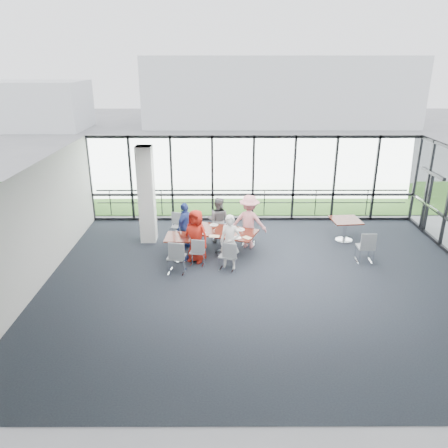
{
  "coord_description": "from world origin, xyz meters",
  "views": [
    {
      "loc": [
        -1.12,
        -10.61,
        5.75
      ],
      "look_at": [
        -1.08,
        1.64,
        1.1
      ],
      "focal_mm": 35.0,
      "sensor_mm": 36.0,
      "label": 1
    }
  ],
  "objects_px": {
    "chair_main_nr": "(227,256)",
    "chair_main_fr": "(249,232)",
    "chair_spare_r": "(365,247)",
    "side_table_right": "(346,223)",
    "chair_main_end": "(178,234)",
    "diner_far_right": "(249,222)",
    "chair_main_nl": "(197,251)",
    "chair_spare_la": "(176,257)",
    "diner_near_left": "(196,236)",
    "diner_end": "(186,226)",
    "diner_far_left": "(218,220)",
    "chair_spare_lb": "(179,227)",
    "structural_column": "(147,195)",
    "chair_main_fl": "(220,226)",
    "main_table": "(224,235)",
    "diner_near_right": "(230,242)",
    "side_table_left": "(180,240)"
  },
  "relations": [
    {
      "from": "main_table",
      "to": "diner_near_left",
      "type": "relative_size",
      "value": 1.38
    },
    {
      "from": "chair_main_nl",
      "to": "chair_main_end",
      "type": "distance_m",
      "value": 1.49
    },
    {
      "from": "chair_main_nl",
      "to": "chair_main_nr",
      "type": "bearing_deg",
      "value": -12.5
    },
    {
      "from": "diner_near_left",
      "to": "diner_far_right",
      "type": "height_order",
      "value": "diner_far_right"
    },
    {
      "from": "chair_main_end",
      "to": "side_table_right",
      "type": "bearing_deg",
      "value": 121.36
    },
    {
      "from": "chair_spare_lb",
      "to": "structural_column",
      "type": "bearing_deg",
      "value": 29.97
    },
    {
      "from": "side_table_right",
      "to": "diner_far_right",
      "type": "distance_m",
      "value": 3.3
    },
    {
      "from": "chair_main_nr",
      "to": "chair_main_fr",
      "type": "height_order",
      "value": "chair_main_nr"
    },
    {
      "from": "chair_main_end",
      "to": "chair_spare_la",
      "type": "distance_m",
      "value": 1.86
    },
    {
      "from": "main_table",
      "to": "side_table_right",
      "type": "xyz_separation_m",
      "value": [
        4.05,
        1.03,
        0.01
      ]
    },
    {
      "from": "diner_far_right",
      "to": "chair_main_fr",
      "type": "distance_m",
      "value": 0.51
    },
    {
      "from": "chair_main_end",
      "to": "chair_main_fl",
      "type": "bearing_deg",
      "value": 141.34
    },
    {
      "from": "diner_end",
      "to": "chair_spare_r",
      "type": "distance_m",
      "value": 5.55
    },
    {
      "from": "structural_column",
      "to": "chair_main_nl",
      "type": "distance_m",
      "value": 2.79
    },
    {
      "from": "chair_spare_r",
      "to": "side_table_right",
      "type": "bearing_deg",
      "value": 96.89
    },
    {
      "from": "diner_near_right",
      "to": "diner_end",
      "type": "bearing_deg",
      "value": 149.83
    },
    {
      "from": "chair_spare_la",
      "to": "chair_spare_lb",
      "type": "bearing_deg",
      "value": 102.11
    },
    {
      "from": "side_table_right",
      "to": "side_table_left",
      "type": "bearing_deg",
      "value": -164.88
    },
    {
      "from": "chair_spare_la",
      "to": "chair_spare_r",
      "type": "bearing_deg",
      "value": 15.18
    },
    {
      "from": "diner_far_right",
      "to": "chair_main_nl",
      "type": "bearing_deg",
      "value": 56.61
    },
    {
      "from": "diner_near_right",
      "to": "diner_far_right",
      "type": "relative_size",
      "value": 0.93
    },
    {
      "from": "chair_main_nr",
      "to": "chair_spare_r",
      "type": "distance_m",
      "value": 4.17
    },
    {
      "from": "structural_column",
      "to": "chair_main_nr",
      "type": "distance_m",
      "value": 3.6
    },
    {
      "from": "chair_main_nl",
      "to": "diner_far_right",
      "type": "bearing_deg",
      "value": 48.52
    },
    {
      "from": "chair_main_fl",
      "to": "chair_main_fr",
      "type": "relative_size",
      "value": 1.11
    },
    {
      "from": "main_table",
      "to": "diner_far_right",
      "type": "height_order",
      "value": "diner_far_right"
    },
    {
      "from": "diner_near_left",
      "to": "diner_end",
      "type": "relative_size",
      "value": 1.06
    },
    {
      "from": "diner_end",
      "to": "diner_far_left",
      "type": "bearing_deg",
      "value": 143.94
    },
    {
      "from": "side_table_right",
      "to": "main_table",
      "type": "bearing_deg",
      "value": -165.75
    },
    {
      "from": "structural_column",
      "to": "chair_main_fl",
      "type": "bearing_deg",
      "value": 2.73
    },
    {
      "from": "side_table_right",
      "to": "chair_main_end",
      "type": "bearing_deg",
      "value": -174.94
    },
    {
      "from": "side_table_right",
      "to": "chair_main_nr",
      "type": "relative_size",
      "value": 1.15
    },
    {
      "from": "chair_main_fl",
      "to": "diner_far_left",
      "type": "bearing_deg",
      "value": 96.78
    },
    {
      "from": "chair_main_fl",
      "to": "chair_main_fr",
      "type": "distance_m",
      "value": 1.04
    },
    {
      "from": "side_table_right",
      "to": "chair_spare_lb",
      "type": "distance_m",
      "value": 5.6
    },
    {
      "from": "chair_spare_la",
      "to": "side_table_right",
      "type": "bearing_deg",
      "value": 31.46
    },
    {
      "from": "main_table",
      "to": "diner_far_right",
      "type": "bearing_deg",
      "value": 53.43
    },
    {
      "from": "structural_column",
      "to": "chair_spare_r",
      "type": "xyz_separation_m",
      "value": [
        6.74,
        -1.67,
        -1.12
      ]
    },
    {
      "from": "diner_near_left",
      "to": "chair_main_end",
      "type": "xyz_separation_m",
      "value": [
        -0.64,
        1.07,
        -0.37
      ]
    },
    {
      "from": "structural_column",
      "to": "chair_main_nr",
      "type": "height_order",
      "value": "structural_column"
    },
    {
      "from": "structural_column",
      "to": "main_table",
      "type": "relative_size",
      "value": 1.43
    },
    {
      "from": "diner_far_left",
      "to": "chair_main_nl",
      "type": "xyz_separation_m",
      "value": [
        -0.6,
        -1.71,
        -0.36
      ]
    },
    {
      "from": "chair_spare_la",
      "to": "chair_spare_lb",
      "type": "height_order",
      "value": "chair_spare_la"
    },
    {
      "from": "chair_main_nl",
      "to": "chair_main_nr",
      "type": "relative_size",
      "value": 0.95
    },
    {
      "from": "diner_near_left",
      "to": "diner_far_left",
      "type": "relative_size",
      "value": 1.05
    },
    {
      "from": "side_table_right",
      "to": "chair_main_nl",
      "type": "xyz_separation_m",
      "value": [
        -4.84,
        -1.81,
        -0.23
      ]
    },
    {
      "from": "chair_main_end",
      "to": "chair_main_fr",
      "type": "bearing_deg",
      "value": 121.36
    },
    {
      "from": "main_table",
      "to": "chair_main_fl",
      "type": "distance_m",
      "value": 1.19
    },
    {
      "from": "side_table_right",
      "to": "diner_near_right",
      "type": "bearing_deg",
      "value": -152.38
    },
    {
      "from": "diner_near_right",
      "to": "chair_spare_r",
      "type": "relative_size",
      "value": 1.68
    }
  ]
}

